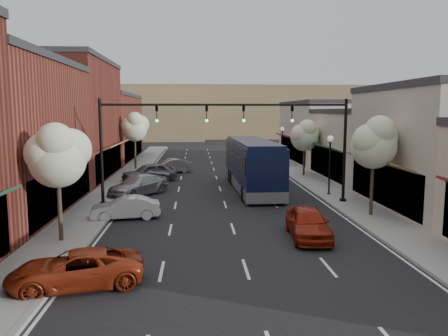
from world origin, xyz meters
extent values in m
plane|color=black|center=(0.00, 0.00, 0.00)|extent=(160.00, 160.00, 0.00)
cube|color=gray|center=(-8.40, 18.50, 0.07)|extent=(2.80, 73.00, 0.15)
cube|color=gray|center=(8.40, 18.50, 0.07)|extent=(2.80, 73.00, 0.15)
cube|color=gray|center=(-7.00, 18.50, 0.07)|extent=(0.25, 73.00, 0.17)
cube|color=gray|center=(7.00, 18.50, 0.07)|extent=(0.25, 73.00, 0.17)
cube|color=black|center=(-10.10, 6.00, 1.60)|extent=(0.60, 11.90, 2.60)
cube|color=maroon|center=(-9.30, 6.00, 3.10)|extent=(1.07, 9.80, 0.49)
cube|color=maroon|center=(-14.30, 20.00, 5.25)|extent=(9.00, 14.00, 10.50)
cube|color=#2D2D30|center=(-14.30, 20.00, 10.70)|extent=(9.20, 14.10, 0.40)
cube|color=black|center=(-10.10, 20.00, 1.60)|extent=(0.60, 11.90, 2.60)
cube|color=brown|center=(-9.30, 20.00, 3.10)|extent=(1.07, 9.80, 0.49)
cube|color=maroon|center=(-14.30, 36.00, 4.00)|extent=(9.00, 18.00, 8.00)
cube|color=#2D2D30|center=(-14.30, 36.00, 8.20)|extent=(9.20, 18.10, 0.40)
cube|color=black|center=(-10.10, 36.00, 1.60)|extent=(0.60, 15.30, 2.60)
cube|color=#173B25|center=(-9.30, 36.00, 3.10)|extent=(1.07, 12.60, 0.49)
cube|color=#BBAFA0|center=(13.80, 6.00, 3.75)|extent=(8.00, 12.00, 7.50)
cube|color=black|center=(10.10, 6.00, 1.60)|extent=(0.60, 10.20, 2.60)
cube|color=brown|center=(9.30, 6.00, 3.10)|extent=(1.07, 8.40, 0.49)
cube|color=#C4B49C|center=(13.80, 18.00, 3.00)|extent=(8.00, 12.00, 6.00)
cube|color=#2D2D30|center=(13.80, 18.00, 6.20)|extent=(8.20, 12.10, 0.40)
cube|color=black|center=(10.10, 18.00, 1.60)|extent=(0.60, 10.20, 2.60)
cube|color=#173B25|center=(9.30, 18.00, 3.10)|extent=(1.07, 8.40, 0.49)
cube|color=#BBAFA0|center=(13.80, 32.00, 3.50)|extent=(8.00, 16.00, 7.00)
cube|color=#2D2D30|center=(13.80, 32.00, 7.20)|extent=(8.20, 16.10, 0.40)
cube|color=black|center=(10.10, 32.00, 1.60)|extent=(0.60, 13.60, 2.60)
cube|color=maroon|center=(9.30, 32.00, 3.10)|extent=(1.07, 11.20, 0.49)
cube|color=#7A6647|center=(0.00, 90.00, 6.00)|extent=(120.00, 30.00, 12.00)
cube|color=#7A6647|center=(-25.00, 78.00, 4.00)|extent=(50.00, 20.00, 8.00)
cylinder|color=black|center=(8.00, 8.00, 0.15)|extent=(0.44, 0.44, 0.30)
cylinder|color=black|center=(8.00, 8.00, 3.50)|extent=(0.20, 0.20, 7.00)
cylinder|color=black|center=(4.00, 8.00, 6.60)|extent=(8.00, 0.14, 0.14)
imported|color=black|center=(4.40, 8.00, 6.00)|extent=(0.18, 0.46, 1.10)
sphere|color=#19E533|center=(4.40, 7.88, 5.58)|extent=(0.18, 0.18, 0.18)
imported|color=black|center=(1.20, 8.00, 6.00)|extent=(0.18, 0.46, 1.10)
sphere|color=#19E533|center=(1.20, 7.88, 5.58)|extent=(0.18, 0.18, 0.18)
cylinder|color=black|center=(-8.00, 8.00, 0.15)|extent=(0.44, 0.44, 0.30)
cylinder|color=black|center=(-8.00, 8.00, 3.50)|extent=(0.20, 0.20, 7.00)
cylinder|color=black|center=(-4.00, 8.00, 6.60)|extent=(8.00, 0.14, 0.14)
imported|color=black|center=(-4.40, 8.00, 6.00)|extent=(0.18, 0.46, 1.10)
sphere|color=#19E533|center=(-4.40, 7.88, 5.58)|extent=(0.18, 0.18, 0.18)
imported|color=black|center=(-1.20, 8.00, 6.00)|extent=(0.18, 0.46, 1.10)
sphere|color=#19E533|center=(-1.20, 7.88, 5.58)|extent=(0.18, 0.18, 0.18)
cylinder|color=#47382B|center=(8.30, 4.00, 1.86)|extent=(0.20, 0.20, 3.71)
sphere|color=beige|center=(8.30, 4.00, 4.18)|extent=(2.60, 2.60, 2.60)
sphere|color=beige|center=(8.80, 4.30, 4.64)|extent=(2.00, 2.00, 2.00)
sphere|color=beige|center=(7.90, 3.70, 4.52)|extent=(1.90, 1.90, 1.90)
sphere|color=beige|center=(8.40, 3.50, 5.10)|extent=(1.70, 1.70, 1.70)
cylinder|color=#47382B|center=(8.30, 20.00, 1.66)|extent=(0.20, 0.20, 3.33)
sphere|color=beige|center=(8.30, 20.00, 3.74)|extent=(2.60, 2.60, 2.60)
sphere|color=beige|center=(8.80, 20.30, 4.16)|extent=(2.00, 2.00, 2.00)
sphere|color=beige|center=(7.90, 19.70, 4.06)|extent=(1.90, 1.90, 1.90)
sphere|color=beige|center=(8.40, 19.50, 4.58)|extent=(1.70, 1.70, 1.70)
cylinder|color=#47382B|center=(-8.30, 0.00, 1.76)|extent=(0.20, 0.20, 3.52)
sphere|color=beige|center=(-8.30, 0.00, 3.96)|extent=(2.60, 2.60, 2.60)
sphere|color=beige|center=(-7.80, 0.30, 4.40)|extent=(2.00, 2.00, 2.00)
sphere|color=beige|center=(-8.70, -0.30, 4.29)|extent=(1.90, 1.90, 1.90)
sphere|color=beige|center=(-8.20, -0.50, 4.84)|extent=(1.70, 1.70, 1.70)
cylinder|color=#47382B|center=(-8.30, 26.00, 1.92)|extent=(0.20, 0.20, 3.84)
sphere|color=beige|center=(-8.30, 26.00, 4.32)|extent=(2.60, 2.60, 2.60)
sphere|color=beige|center=(-7.80, 26.30, 4.80)|extent=(2.00, 2.00, 2.00)
sphere|color=beige|center=(-8.70, 25.70, 4.68)|extent=(1.90, 1.90, 1.90)
sphere|color=beige|center=(-8.20, 25.50, 5.28)|extent=(1.70, 1.70, 1.70)
cylinder|color=black|center=(7.80, 10.50, 0.10)|extent=(0.28, 0.28, 0.20)
cylinder|color=black|center=(7.80, 10.50, 2.00)|extent=(0.12, 0.12, 4.00)
sphere|color=white|center=(7.80, 10.50, 4.22)|extent=(0.44, 0.44, 0.44)
cylinder|color=black|center=(7.80, 28.00, 0.10)|extent=(0.28, 0.28, 0.20)
cylinder|color=black|center=(7.80, 28.00, 2.00)|extent=(0.12, 0.12, 4.00)
sphere|color=white|center=(7.80, 28.00, 4.22)|extent=(0.44, 0.44, 0.44)
cube|color=black|center=(2.51, 13.51, 2.10)|extent=(3.19, 12.96, 3.31)
cube|color=#595B60|center=(2.51, 13.51, 0.59)|extent=(3.21, 12.98, 0.75)
cube|color=black|center=(2.51, 13.51, 2.58)|extent=(3.21, 11.93, 1.18)
cube|color=black|center=(2.51, 13.51, 3.81)|extent=(2.95, 12.43, 0.27)
cube|color=black|center=(2.70, 7.13, 2.79)|extent=(2.23, 0.15, 1.29)
cylinder|color=black|center=(1.38, 8.97, 0.56)|extent=(0.38, 1.13, 1.12)
cylinder|color=black|center=(3.91, 9.05, 0.56)|extent=(0.38, 1.13, 1.12)
cylinder|color=black|center=(1.11, 17.55, 0.56)|extent=(0.38, 1.13, 1.12)
cylinder|color=black|center=(3.65, 17.63, 0.56)|extent=(0.38, 1.13, 1.12)
cylinder|color=black|center=(1.16, 16.05, 0.56)|extent=(0.38, 1.13, 1.12)
cylinder|color=black|center=(3.69, 16.13, 0.56)|extent=(0.38, 1.13, 1.12)
imported|color=#991E0B|center=(3.52, 0.04, 0.77)|extent=(2.12, 4.62, 1.53)
imported|color=maroon|center=(-6.20, -5.33, 0.65)|extent=(5.04, 3.17, 1.30)
imported|color=silver|center=(-6.01, 4.54, 0.65)|extent=(4.11, 1.98, 1.30)
imported|color=#A3A4A9|center=(-6.20, 11.73, 0.74)|extent=(4.76, 5.35, 1.49)
imported|color=#575A5E|center=(-6.04, 18.08, 0.82)|extent=(5.19, 3.58, 1.64)
imported|color=gray|center=(-4.53, 23.30, 0.72)|extent=(4.58, 3.17, 1.43)
camera|label=1|loc=(-1.95, -20.43, 6.17)|focal=35.00mm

